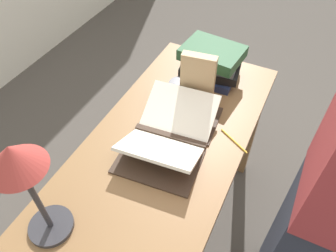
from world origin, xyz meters
The scene contains 9 objects.
ground_plane centered at (0.00, 0.00, 0.00)m, with size 12.00×12.00×0.00m, color #47423D.
reading_desk centered at (0.00, 0.00, 0.65)m, with size 1.32×0.59×0.78m.
open_book centered at (0.03, -0.01, 0.81)m, with size 0.51×0.35×0.11m.
book_stack_tall centered at (0.47, -0.01, 0.86)m, with size 0.23×0.30×0.16m.
book_standing_upright centered at (0.28, -0.02, 0.90)m, with size 0.06×0.15×0.24m.
reading_lamp centered at (-0.48, 0.17, 1.09)m, with size 0.16×0.16×0.41m.
coffee_mug centered at (0.27, 0.06, 0.82)m, with size 0.09×0.11×0.09m.
pencil centered at (0.12, -0.24, 0.78)m, with size 0.08×0.13×0.01m.
person_reader centered at (-0.01, -0.61, 0.85)m, with size 0.36×0.22×1.71m.
Camera 1 is at (-0.76, -0.38, 1.77)m, focal length 35.00 mm.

